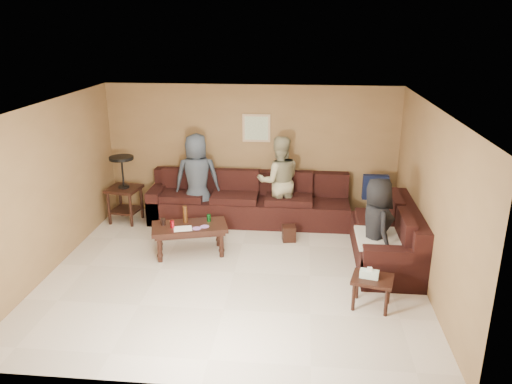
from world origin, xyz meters
TOP-DOWN VIEW (x-y plane):
  - room at (0.00, 0.00)m, footprint 5.60×5.50m
  - sectional_sofa at (0.81, 1.52)m, footprint 4.65×2.90m
  - coffee_table at (-0.80, 0.58)m, footprint 1.30×0.90m
  - end_table_left at (-2.31, 1.84)m, footprint 0.63×0.63m
  - side_table_right at (1.92, -0.77)m, footprint 0.61×0.54m
  - waste_bin at (0.78, 1.24)m, footprint 0.25×0.25m
  - wall_art at (0.10, 2.48)m, footprint 0.52×0.04m
  - person_left at (-0.95, 1.95)m, footprint 0.90×0.66m
  - person_middle at (0.56, 2.00)m, footprint 0.92×0.78m
  - person_right at (2.07, 0.17)m, footprint 0.63×0.82m

SIDE VIEW (x-z plane):
  - waste_bin at x=0.78m, z-range 0.00..0.27m
  - sectional_sofa at x=0.81m, z-range -0.16..0.81m
  - side_table_right at x=1.92m, z-range 0.09..0.66m
  - coffee_table at x=-0.80m, z-range 0.03..0.81m
  - end_table_left at x=-2.31m, z-range 0.03..1.29m
  - person_right at x=2.07m, z-range 0.00..1.49m
  - person_middle at x=0.56m, z-range 0.00..1.66m
  - person_left at x=-0.95m, z-range 0.00..1.68m
  - room at x=0.00m, z-range 0.41..2.91m
  - wall_art at x=0.10m, z-range 1.44..1.96m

